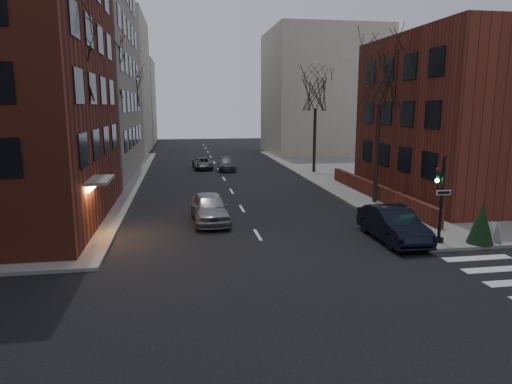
% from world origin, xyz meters
% --- Properties ---
extents(ground, '(160.00, 160.00, 0.00)m').
position_xyz_m(ground, '(0.00, 0.00, 0.00)').
color(ground, black).
rests_on(ground, ground).
extents(building_left_tan, '(18.00, 18.00, 28.00)m').
position_xyz_m(building_left_tan, '(-17.00, 34.00, 14.00)').
color(building_left_tan, '#9F9584').
rests_on(building_left_tan, ground).
extents(building_right_brick, '(12.00, 14.00, 11.00)m').
position_xyz_m(building_right_brick, '(16.50, 19.00, 5.50)').
color(building_right_brick, maroon).
rests_on(building_right_brick, ground).
extents(low_wall_right, '(0.35, 16.00, 1.00)m').
position_xyz_m(low_wall_right, '(9.30, 19.00, 0.65)').
color(low_wall_right, maroon).
rests_on(low_wall_right, sidewalk_far_right).
extents(building_distant_la, '(14.00, 16.00, 18.00)m').
position_xyz_m(building_distant_la, '(-15.00, 55.00, 9.00)').
color(building_distant_la, beige).
rests_on(building_distant_la, ground).
extents(building_distant_ra, '(14.00, 14.00, 16.00)m').
position_xyz_m(building_distant_ra, '(15.00, 50.00, 8.00)').
color(building_distant_ra, beige).
rests_on(building_distant_ra, ground).
extents(building_distant_lb, '(10.00, 12.00, 14.00)m').
position_xyz_m(building_distant_lb, '(-13.00, 72.00, 7.00)').
color(building_distant_lb, beige).
rests_on(building_distant_lb, ground).
extents(traffic_signal, '(0.76, 0.44, 4.00)m').
position_xyz_m(traffic_signal, '(7.94, 8.99, 1.91)').
color(traffic_signal, black).
rests_on(traffic_signal, sidewalk_far_right).
extents(tree_left_a, '(4.18, 4.18, 10.26)m').
position_xyz_m(tree_left_a, '(-8.80, 14.00, 8.47)').
color(tree_left_a, '#2D231C').
rests_on(tree_left_a, sidewalk_far_left).
extents(tree_left_b, '(4.40, 4.40, 10.80)m').
position_xyz_m(tree_left_b, '(-8.80, 26.00, 8.91)').
color(tree_left_b, '#2D231C').
rests_on(tree_left_b, sidewalk_far_left).
extents(tree_left_c, '(3.96, 3.96, 9.72)m').
position_xyz_m(tree_left_c, '(-8.80, 40.00, 8.03)').
color(tree_left_c, '#2D231C').
rests_on(tree_left_c, sidewalk_far_left).
extents(tree_right_a, '(3.96, 3.96, 9.72)m').
position_xyz_m(tree_right_a, '(8.80, 18.00, 8.03)').
color(tree_right_a, '#2D231C').
rests_on(tree_right_a, sidewalk_far_right).
extents(tree_right_b, '(3.74, 3.74, 9.18)m').
position_xyz_m(tree_right_b, '(8.80, 32.00, 7.59)').
color(tree_right_b, '#2D231C').
rests_on(tree_right_b, sidewalk_far_right).
extents(streetlamp_near, '(0.36, 0.36, 6.28)m').
position_xyz_m(streetlamp_near, '(-8.20, 22.00, 4.24)').
color(streetlamp_near, black).
rests_on(streetlamp_near, sidewalk_far_left).
extents(streetlamp_far, '(0.36, 0.36, 6.28)m').
position_xyz_m(streetlamp_far, '(-8.20, 42.00, 4.24)').
color(streetlamp_far, black).
rests_on(streetlamp_far, sidewalk_far_left).
extents(parked_sedan, '(1.75, 4.92, 1.62)m').
position_xyz_m(parked_sedan, '(6.20, 10.00, 0.81)').
color(parked_sedan, black).
rests_on(parked_sedan, ground).
extents(car_lane_silver, '(2.13, 4.84, 1.62)m').
position_xyz_m(car_lane_silver, '(-2.20, 14.95, 0.81)').
color(car_lane_silver, gray).
rests_on(car_lane_silver, ground).
extents(car_lane_gray, '(2.07, 4.42, 1.25)m').
position_xyz_m(car_lane_gray, '(0.80, 35.37, 0.62)').
color(car_lane_gray, '#3B3B3F').
rests_on(car_lane_gray, ground).
extents(car_lane_far, '(2.00, 4.10, 1.12)m').
position_xyz_m(car_lane_far, '(-1.57, 36.69, 0.56)').
color(car_lane_far, '#434449').
rests_on(car_lane_far, ground).
extents(sandwich_board, '(0.43, 0.60, 0.96)m').
position_xyz_m(sandwich_board, '(10.37, 8.50, 0.63)').
color(sandwich_board, white).
rests_on(sandwich_board, sidewalk_far_right).
extents(evergreen_shrub, '(1.44, 1.44, 1.93)m').
position_xyz_m(evergreen_shrub, '(9.75, 8.50, 1.12)').
color(evergreen_shrub, black).
rests_on(evergreen_shrub, sidewalk_far_right).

